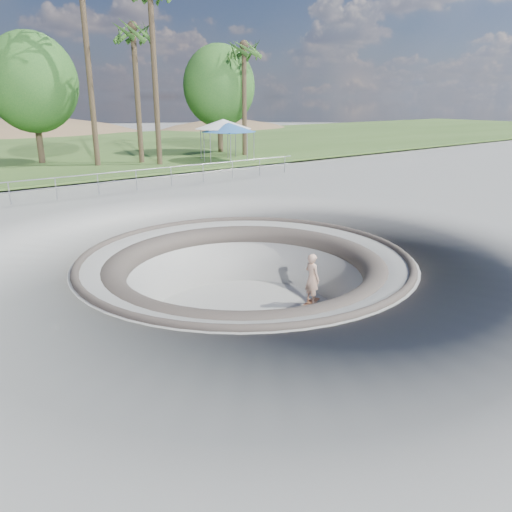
{
  "coord_description": "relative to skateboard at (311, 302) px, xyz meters",
  "views": [
    {
      "loc": [
        -8.71,
        -11.8,
        4.72
      ],
      "look_at": [
        0.53,
        0.13,
        -0.1
      ],
      "focal_mm": 35.0,
      "sensor_mm": 36.0,
      "label": 1
    }
  ],
  "objects": [
    {
      "name": "skater",
      "position": [
        0.0,
        -0.0,
        0.86
      ],
      "size": [
        0.45,
        0.64,
        1.69
      ],
      "primitive_type": "imported",
      "rotation": [
        0.0,
        0.0,
        1.5
      ],
      "color": "#E1AF92",
      "rests_on": "skateboard"
    },
    {
      "name": "palm_f",
      "position": [
        13.3,
        21.67,
        9.8
      ],
      "size": [
        2.6,
        2.6,
        9.09
      ],
      "color": "brown",
      "rests_on": "ground"
    },
    {
      "name": "bushy_tree_mid",
      "position": [
        -1.03,
        26.43,
        7.45
      ],
      "size": [
        6.09,
        5.54,
        8.79
      ],
      "color": "brown",
      "rests_on": "ground"
    },
    {
      "name": "ground",
      "position": [
        -2.17,
        0.76,
        1.83
      ],
      "size": [
        180.0,
        180.0,
        0.0
      ],
      "primitive_type": "plane",
      "color": "gray",
      "rests_on": "ground"
    },
    {
      "name": "skate_bowl",
      "position": [
        -2.17,
        0.76,
        -0.0
      ],
      "size": [
        14.0,
        14.0,
        4.1
      ],
      "color": "gray",
      "rests_on": "ground"
    },
    {
      "name": "safety_railing",
      "position": [
        -2.17,
        12.76,
        2.52
      ],
      "size": [
        25.0,
        0.06,
        1.03
      ],
      "color": "#92939A",
      "rests_on": "ground"
    },
    {
      "name": "canopy_white",
      "position": [
        10.04,
        19.87,
        4.66
      ],
      "size": [
        5.51,
        5.51,
        2.92
      ],
      "color": "#92939A",
      "rests_on": "ground"
    },
    {
      "name": "skateboard",
      "position": [
        0.0,
        0.0,
        0.0
      ],
      "size": [
        0.91,
        0.55,
        0.09
      ],
      "color": "#975C3C",
      "rests_on": "ground"
    },
    {
      "name": "palm_d",
      "position": [
        4.63,
        22.26,
        10.42
      ],
      "size": [
        2.6,
        2.6,
        9.76
      ],
      "color": "brown",
      "rests_on": "ground"
    },
    {
      "name": "canopy_blue",
      "position": [
        9.91,
        18.95,
        4.47
      ],
      "size": [
        5.21,
        5.21,
        2.7
      ],
      "color": "#92939A",
      "rests_on": "ground"
    },
    {
      "name": "bushy_tree_right",
      "position": [
        13.06,
        24.77,
        7.38
      ],
      "size": [
        6.01,
        5.46,
        8.67
      ],
      "color": "brown",
      "rests_on": "ground"
    }
  ]
}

